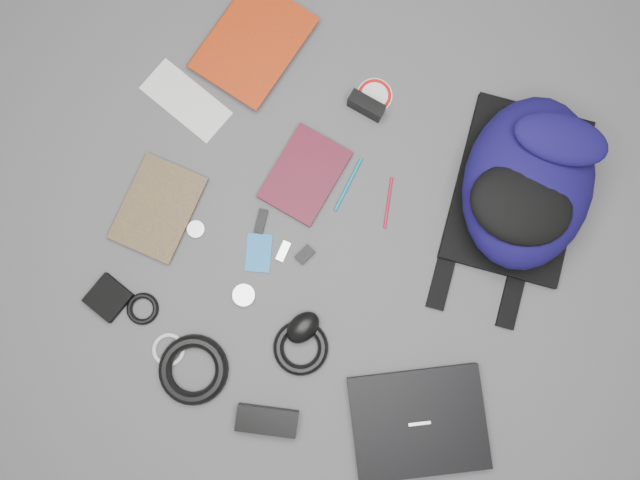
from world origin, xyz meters
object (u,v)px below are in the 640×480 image
at_px(comic_book, 127,195).
at_px(compact_camera, 366,106).
at_px(dvd_case, 305,175).
at_px(textbook_red, 218,21).
at_px(backpack, 528,183).
at_px(laptop, 418,422).
at_px(pouch, 108,298).
at_px(power_brick, 267,420).
at_px(mouse, 303,327).

height_order(comic_book, compact_camera, compact_camera).
xyz_separation_m(dvd_case, compact_camera, (0.07, 0.22, 0.02)).
distance_m(textbook_red, dvd_case, 0.46).
bearing_deg(dvd_case, textbook_red, 149.18).
bearing_deg(backpack, comic_book, -163.91).
relative_size(laptop, comic_book, 1.35).
height_order(laptop, pouch, laptop).
distance_m(textbook_red, comic_book, 0.50).
relative_size(compact_camera, pouch, 1.05).
xyz_separation_m(backpack, power_brick, (-0.35, -0.76, -0.08)).
height_order(backpack, dvd_case, backpack).
bearing_deg(pouch, laptop, 1.49).
xyz_separation_m(backpack, textbook_red, (-0.86, 0.11, -0.08)).
height_order(backpack, textbook_red, backpack).
bearing_deg(dvd_case, mouse, -60.50).
bearing_deg(textbook_red, backpack, 3.22).
bearing_deg(power_brick, comic_book, 130.19).
bearing_deg(mouse, textbook_red, 153.66).
relative_size(comic_book, power_brick, 1.61).
relative_size(textbook_red, compact_camera, 3.13).
distance_m(comic_book, compact_camera, 0.64).
bearing_deg(laptop, pouch, 151.95).
xyz_separation_m(compact_camera, pouch, (-0.40, -0.69, -0.01)).
relative_size(comic_book, mouse, 2.60).
bearing_deg(mouse, comic_book, -168.76).
bearing_deg(comic_book, backpack, 24.21).
bearing_deg(textbook_red, power_brick, -48.85).
bearing_deg(pouch, dvd_case, 55.55).
bearing_deg(compact_camera, mouse, -75.95).
xyz_separation_m(backpack, mouse, (-0.36, -0.52, -0.07)).
distance_m(backpack, pouch, 1.05).
relative_size(compact_camera, mouse, 1.03).
bearing_deg(textbook_red, comic_book, -82.59).
bearing_deg(power_brick, mouse, 76.08).
xyz_separation_m(laptop, mouse, (-0.34, 0.10, 0.01)).
bearing_deg(comic_book, power_brick, -33.59).
bearing_deg(textbook_red, dvd_case, -27.37).
height_order(backpack, pouch, backpack).
distance_m(textbook_red, power_brick, 1.01).
bearing_deg(comic_book, pouch, -74.67).
bearing_deg(pouch, textbook_red, 92.96).
height_order(textbook_red, compact_camera, compact_camera).
xyz_separation_m(power_brick, pouch, (-0.47, 0.12, -0.01)).
xyz_separation_m(textbook_red, pouch, (0.04, -0.75, -0.00)).
distance_m(laptop, comic_book, 0.90).
bearing_deg(pouch, comic_book, 104.82).
relative_size(backpack, laptop, 1.49).
bearing_deg(mouse, power_brick, -63.24).
bearing_deg(laptop, mouse, 134.33).
relative_size(laptop, dvd_case, 1.45).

